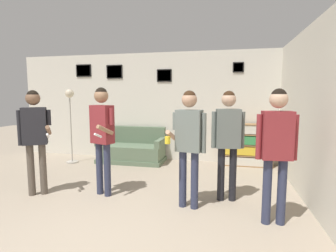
# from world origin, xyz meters

# --- Properties ---
(wall_back) EXTENTS (7.92, 0.08, 2.70)m
(wall_back) POSITION_xyz_m (-0.01, 4.28, 1.36)
(wall_back) COLOR silver
(wall_back) RESTS_ON ground_plane
(wall_right) EXTENTS (0.06, 6.65, 2.70)m
(wall_right) POSITION_xyz_m (2.79, 2.13, 1.35)
(wall_right) COLOR silver
(wall_right) RESTS_ON ground_plane
(couch) EXTENTS (1.61, 0.80, 0.84)m
(couch) POSITION_xyz_m (-0.71, 3.86, 0.28)
(couch) COLOR #5B7056
(couch) RESTS_ON ground_plane
(bookshelf) EXTENTS (1.17, 0.30, 0.99)m
(bookshelf) POSITION_xyz_m (2.02, 4.06, 0.49)
(bookshelf) COLOR olive
(bookshelf) RESTS_ON ground_plane
(floor_lamp) EXTENTS (0.28, 0.28, 1.78)m
(floor_lamp) POSITION_xyz_m (-2.11, 3.42, 1.25)
(floor_lamp) COLOR #ADA89E
(floor_lamp) RESTS_ON ground_plane
(person_player_foreground_left) EXTENTS (0.60, 0.37, 1.72)m
(person_player_foreground_left) POSITION_xyz_m (-1.46, 1.42, 1.06)
(person_player_foreground_left) COLOR brown
(person_player_foreground_left) RESTS_ON ground_plane
(person_player_foreground_center) EXTENTS (0.47, 0.57, 1.76)m
(person_player_foreground_center) POSITION_xyz_m (-0.39, 1.65, 1.09)
(person_player_foreground_center) COLOR #2D334C
(person_player_foreground_center) RESTS_ON ground_plane
(person_watcher_holding_cup) EXTENTS (0.54, 0.40, 1.70)m
(person_watcher_holding_cup) POSITION_xyz_m (1.05, 1.47, 1.05)
(person_watcher_holding_cup) COLOR #2D334C
(person_watcher_holding_cup) RESTS_ON ground_plane
(person_spectator_near_bookshelf) EXTENTS (0.49, 0.25, 1.70)m
(person_spectator_near_bookshelf) POSITION_xyz_m (1.59, 1.86, 1.05)
(person_spectator_near_bookshelf) COLOR black
(person_spectator_near_bookshelf) RESTS_ON ground_plane
(person_spectator_far_right) EXTENTS (0.50, 0.24, 1.72)m
(person_spectator_far_right) POSITION_xyz_m (2.17, 1.22, 1.06)
(person_spectator_far_right) COLOR #2D334C
(person_spectator_far_right) RESTS_ON ground_plane
(drinking_cup) EXTENTS (0.08, 0.08, 0.11)m
(drinking_cup) POSITION_xyz_m (1.74, 4.06, 1.04)
(drinking_cup) COLOR white
(drinking_cup) RESTS_ON bookshelf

